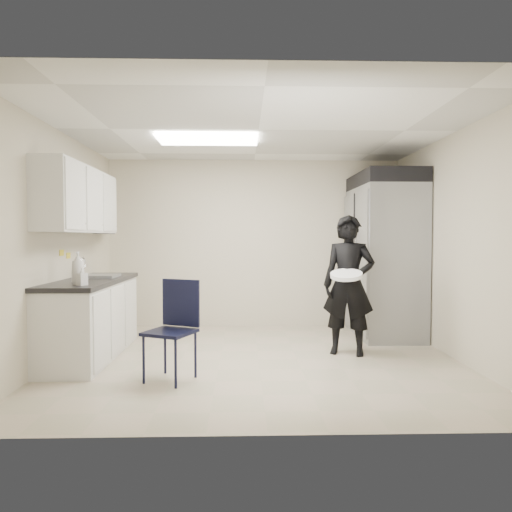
{
  "coord_description": "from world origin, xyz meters",
  "views": [
    {
      "loc": [
        -0.17,
        -5.15,
        1.39
      ],
      "look_at": [
        -0.02,
        0.2,
        1.18
      ],
      "focal_mm": 32.0,
      "sensor_mm": 36.0,
      "label": 1
    }
  ],
  "objects_px": {
    "folding_chair": "(170,332)",
    "man_tuxedo": "(349,285)",
    "lower_counter": "(92,320)",
    "commercial_fridge": "(384,262)"
  },
  "relations": [
    {
      "from": "commercial_fridge",
      "to": "folding_chair",
      "type": "height_order",
      "value": "commercial_fridge"
    },
    {
      "from": "lower_counter",
      "to": "folding_chair",
      "type": "distance_m",
      "value": 1.42
    },
    {
      "from": "lower_counter",
      "to": "folding_chair",
      "type": "relative_size",
      "value": 2.01
    },
    {
      "from": "lower_counter",
      "to": "man_tuxedo",
      "type": "height_order",
      "value": "man_tuxedo"
    },
    {
      "from": "folding_chair",
      "to": "man_tuxedo",
      "type": "relative_size",
      "value": 0.57
    },
    {
      "from": "lower_counter",
      "to": "man_tuxedo",
      "type": "xyz_separation_m",
      "value": [
        3.03,
        0.02,
        0.4
      ]
    },
    {
      "from": "folding_chair",
      "to": "man_tuxedo",
      "type": "xyz_separation_m",
      "value": [
        1.97,
        0.96,
        0.36
      ]
    },
    {
      "from": "lower_counter",
      "to": "commercial_fridge",
      "type": "bearing_deg",
      "value": 15.88
    },
    {
      "from": "lower_counter",
      "to": "man_tuxedo",
      "type": "distance_m",
      "value": 3.06
    },
    {
      "from": "folding_chair",
      "to": "man_tuxedo",
      "type": "distance_m",
      "value": 2.22
    }
  ]
}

